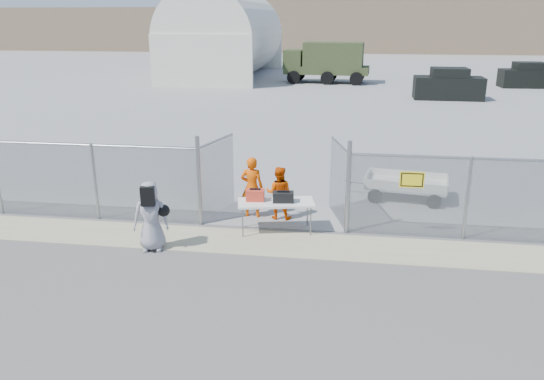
% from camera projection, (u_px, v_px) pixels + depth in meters
% --- Properties ---
extents(ground, '(160.00, 160.00, 0.00)m').
position_uv_depth(ground, '(260.00, 260.00, 12.56)').
color(ground, '#505050').
extents(tarmac_inside, '(160.00, 80.00, 0.01)m').
position_uv_depth(tarmac_inside, '(331.00, 76.00, 52.06)').
color(tarmac_inside, gray).
rests_on(tarmac_inside, ground).
extents(dirt_strip, '(44.00, 1.60, 0.01)m').
position_uv_depth(dirt_strip, '(266.00, 243.00, 13.50)').
color(dirt_strip, tan).
rests_on(dirt_strip, ground).
extents(distant_hills, '(140.00, 6.00, 9.00)m').
position_uv_depth(distant_hills, '(373.00, 24.00, 83.83)').
color(distant_hills, '#7F684F').
rests_on(distant_hills, ground).
extents(chain_link_fence, '(40.00, 0.20, 2.20)m').
position_uv_depth(chain_link_fence, '(272.00, 190.00, 14.10)').
color(chain_link_fence, gray).
rests_on(chain_link_fence, ground).
extents(quonset_hangar, '(9.00, 18.00, 8.00)m').
position_uv_depth(quonset_hangar, '(226.00, 33.00, 50.31)').
color(quonset_hangar, silver).
rests_on(quonset_hangar, ground).
extents(folding_table, '(2.13, 1.23, 0.85)m').
position_uv_depth(folding_table, '(276.00, 217.00, 14.11)').
color(folding_table, white).
rests_on(folding_table, ground).
extents(orange_bag, '(0.50, 0.36, 0.30)m').
position_uv_depth(orange_bag, '(255.00, 195.00, 14.02)').
color(orange_bag, red).
rests_on(orange_bag, folding_table).
extents(black_duffel, '(0.59, 0.39, 0.26)m').
position_uv_depth(black_duffel, '(283.00, 197.00, 13.92)').
color(black_duffel, black).
rests_on(black_duffel, folding_table).
extents(security_worker_left, '(0.66, 0.44, 1.77)m').
position_uv_depth(security_worker_left, '(252.00, 187.00, 15.03)').
color(security_worker_left, '#E65003').
rests_on(security_worker_left, ground).
extents(security_worker_right, '(0.76, 0.60, 1.53)m').
position_uv_depth(security_worker_right, '(279.00, 193.00, 14.94)').
color(security_worker_right, '#E65003').
rests_on(security_worker_right, ground).
extents(visitor, '(0.95, 0.71, 1.75)m').
position_uv_depth(visitor, '(151.00, 216.00, 12.88)').
color(visitor, gray).
rests_on(visitor, ground).
extents(utility_trailer, '(3.46, 2.15, 0.78)m').
position_uv_depth(utility_trailer, '(406.00, 187.00, 16.69)').
color(utility_trailer, white).
rests_on(utility_trailer, ground).
extents(military_truck, '(7.39, 3.15, 3.44)m').
position_uv_depth(military_truck, '(327.00, 63.00, 45.82)').
color(military_truck, '#364222').
rests_on(military_truck, ground).
extents(parked_vehicle_near, '(4.68, 2.19, 2.10)m').
position_uv_depth(parked_vehicle_near, '(448.00, 84.00, 36.79)').
color(parked_vehicle_near, black).
rests_on(parked_vehicle_near, ground).
extents(parked_vehicle_mid, '(4.44, 2.15, 1.97)m').
position_uv_depth(parked_vehicle_mid, '(528.00, 75.00, 42.96)').
color(parked_vehicle_mid, black).
rests_on(parked_vehicle_mid, ground).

